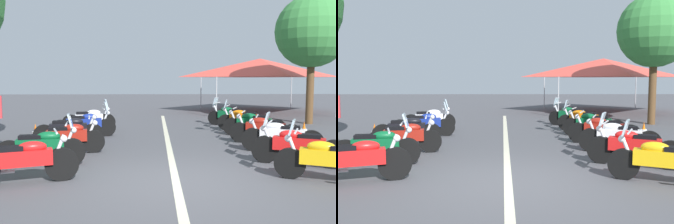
{
  "view_description": "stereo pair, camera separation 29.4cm",
  "coord_description": "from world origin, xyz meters",
  "views": [
    {
      "loc": [
        -6.77,
        0.4,
        1.99
      ],
      "look_at": [
        4.39,
        0.0,
        0.96
      ],
      "focal_mm": 38.57,
      "sensor_mm": 36.0,
      "label": 1
    },
    {
      "loc": [
        -6.77,
        0.1,
        1.99
      ],
      "look_at": [
        4.39,
        0.0,
        0.96
      ],
      "focal_mm": 38.57,
      "sensor_mm": 36.0,
      "label": 2
    }
  ],
  "objects": [
    {
      "name": "motorcycle_right_row_3",
      "position": [
        4.09,
        -2.97,
        0.46
      ],
      "size": [
        1.0,
        2.09,
        1.0
      ],
      "rotation": [
        0.0,
        0.0,
        1.21
      ],
      "color": "black",
      "rests_on": "ground_plane"
    },
    {
      "name": "traffic_cone_0",
      "position": [
        4.67,
        -4.44,
        0.29
      ],
      "size": [
        0.36,
        0.36,
        0.61
      ],
      "color": "orange",
      "rests_on": "ground_plane"
    },
    {
      "name": "motorcycle_left_row_1",
      "position": [
        1.41,
        2.97,
        0.46
      ],
      "size": [
        0.65,
        1.98,
        1.2
      ],
      "rotation": [
        0.0,
        0.0,
        -1.39
      ],
      "color": "black",
      "rests_on": "ground_plane"
    },
    {
      "name": "motorcycle_right_row_1",
      "position": [
        1.3,
        -2.87,
        0.47
      ],
      "size": [
        1.07,
        2.01,
        1.21
      ],
      "rotation": [
        0.0,
        0.0,
        1.14
      ],
      "color": "black",
      "rests_on": "ground_plane"
    },
    {
      "name": "motorcycle_right_row_2",
      "position": [
        2.77,
        -3.01,
        0.46
      ],
      "size": [
        0.98,
        2.08,
        1.0
      ],
      "rotation": [
        0.0,
        0.0,
        1.23
      ],
      "color": "black",
      "rests_on": "ground_plane"
    },
    {
      "name": "traffic_cone_2",
      "position": [
        4.42,
        4.11,
        0.29
      ],
      "size": [
        0.36,
        0.36,
        0.61
      ],
      "color": "orange",
      "rests_on": "ground_plane"
    },
    {
      "name": "motorcycle_left_row_5",
      "position": [
        6.96,
        2.89,
        0.47
      ],
      "size": [
        0.82,
        1.96,
        1.22
      ],
      "rotation": [
        0.0,
        0.0,
        -1.28
      ],
      "color": "black",
      "rests_on": "ground_plane"
    },
    {
      "name": "motorcycle_left_row_2",
      "position": [
        2.82,
        2.73,
        0.45
      ],
      "size": [
        0.66,
        1.99,
        0.99
      ],
      "rotation": [
        0.0,
        0.0,
        -1.39
      ],
      "color": "black",
      "rests_on": "ground_plane"
    },
    {
      "name": "motorcycle_left_row_4",
      "position": [
        5.59,
        2.81,
        0.46
      ],
      "size": [
        0.78,
        2.14,
        1.2
      ],
      "rotation": [
        0.0,
        0.0,
        -1.34
      ],
      "color": "black",
      "rests_on": "ground_plane"
    },
    {
      "name": "motorcycle_right_row_6",
      "position": [
        8.34,
        -2.78,
        0.46
      ],
      "size": [
        1.17,
        1.82,
        1.2
      ],
      "rotation": [
        0.0,
        0.0,
        1.03
      ],
      "color": "black",
      "rests_on": "ground_plane"
    },
    {
      "name": "roadside_tree_0",
      "position": [
        8.89,
        -6.43,
        4.03
      ],
      "size": [
        3.15,
        3.15,
        5.64
      ],
      "color": "brown",
      "rests_on": "ground_plane"
    },
    {
      "name": "motorcycle_right_row_5",
      "position": [
        6.9,
        -2.97,
        0.46
      ],
      "size": [
        0.96,
        1.92,
        1.19
      ],
      "rotation": [
        0.0,
        0.0,
        1.21
      ],
      "color": "black",
      "rests_on": "ground_plane"
    },
    {
      "name": "event_tent",
      "position": [
        14.76,
        -5.89,
        2.65
      ],
      "size": [
        6.99,
        6.99,
        3.2
      ],
      "color": "#E54C3F",
      "rests_on": "ground_plane"
    },
    {
      "name": "motorcycle_left_row_3",
      "position": [
        4.21,
        3.02,
        0.45
      ],
      "size": [
        0.65,
        2.07,
        0.99
      ],
      "rotation": [
        0.0,
        0.0,
        -1.4
      ],
      "color": "black",
      "rests_on": "ground_plane"
    },
    {
      "name": "lane_centre_stripe",
      "position": [
        4.18,
        0.0,
        0.0
      ],
      "size": [
        16.77,
        0.16,
        0.01
      ],
      "primitive_type": "cube",
      "color": "beige",
      "rests_on": "ground_plane"
    },
    {
      "name": "motorcycle_right_row_4",
      "position": [
        5.51,
        -3.01,
        0.45
      ],
      "size": [
        1.05,
        2.04,
        0.99
      ],
      "rotation": [
        0.0,
        0.0,
        1.16
      ],
      "color": "black",
      "rests_on": "ground_plane"
    },
    {
      "name": "ground_plane",
      "position": [
        0.0,
        0.0,
        0.0
      ],
      "size": [
        80.0,
        80.0,
        0.0
      ],
      "primitive_type": "plane",
      "color": "#4C4C51"
    },
    {
      "name": "motorcycle_right_row_0",
      "position": [
        -0.08,
        -2.94,
        0.46
      ],
      "size": [
        1.09,
        1.96,
        1.2
      ],
      "rotation": [
        0.0,
        0.0,
        1.12
      ],
      "color": "black",
      "rests_on": "ground_plane"
    },
    {
      "name": "motorcycle_left_row_0",
      "position": [
        0.01,
        2.88,
        0.46
      ],
      "size": [
        0.92,
        2.0,
        1.01
      ],
      "rotation": [
        0.0,
        0.0,
        -1.23
      ],
      "color": "black",
      "rests_on": "ground_plane"
    }
  ]
}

